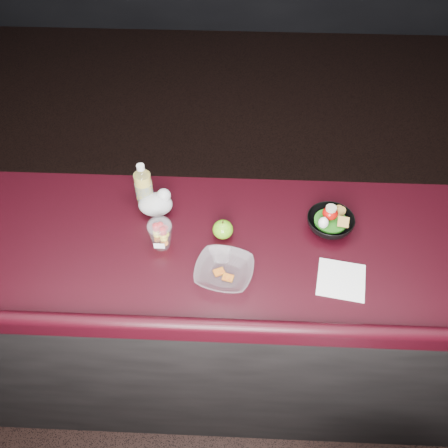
{
  "coord_description": "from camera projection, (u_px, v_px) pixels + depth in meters",
  "views": [
    {
      "loc": [
        0.07,
        -0.87,
        2.4
      ],
      "look_at": [
        0.02,
        0.33,
        1.1
      ],
      "focal_mm": 40.0,
      "sensor_mm": 36.0,
      "label": 1
    }
  ],
  "objects": [
    {
      "name": "counter",
      "position": [
        219.0,
        319.0,
        2.19
      ],
      "size": [
        4.06,
        0.71,
        1.02
      ],
      "color": "black",
      "rests_on": "ground"
    },
    {
      "name": "lemonade_bottle",
      "position": [
        144.0,
        189.0,
        1.89
      ],
      "size": [
        0.07,
        0.07,
        0.2
      ],
      "color": "gold",
      "rests_on": "counter"
    },
    {
      "name": "snack_bowl",
      "position": [
        330.0,
        222.0,
        1.84
      ],
      "size": [
        0.21,
        0.21,
        0.1
      ],
      "rotation": [
        0.0,
        0.0,
        0.21
      ],
      "color": "black",
      "rests_on": "counter"
    },
    {
      "name": "plastic_bag",
      "position": [
        157.0,
        203.0,
        1.89
      ],
      "size": [
        0.13,
        0.11,
        0.1
      ],
      "color": "silver",
      "rests_on": "counter"
    },
    {
      "name": "takeout_bowl",
      "position": [
        224.0,
        272.0,
        1.7
      ],
      "size": [
        0.23,
        0.23,
        0.05
      ],
      "rotation": [
        0.0,
        0.0,
        -0.2
      ],
      "color": "silver",
      "rests_on": "counter"
    },
    {
      "name": "paper_napkin",
      "position": [
        341.0,
        280.0,
        1.7
      ],
      "size": [
        0.18,
        0.18,
        0.0
      ],
      "primitive_type": "cube",
      "rotation": [
        0.0,
        0.0,
        -0.17
      ],
      "color": "white",
      "rests_on": "counter"
    },
    {
      "name": "fruit_cup",
      "position": [
        160.0,
        233.0,
        1.76
      ],
      "size": [
        0.09,
        0.09,
        0.13
      ],
      "color": "white",
      "rests_on": "counter"
    },
    {
      "name": "ground",
      "position": [
        217.0,
        431.0,
        2.36
      ],
      "size": [
        8.0,
        8.0,
        0.0
      ],
      "primitive_type": "plane",
      "color": "black",
      "rests_on": "ground"
    },
    {
      "name": "room_shell",
      "position": [
        208.0,
        99.0,
        1.01
      ],
      "size": [
        8.0,
        8.0,
        8.0
      ],
      "color": "black",
      "rests_on": "ground"
    },
    {
      "name": "green_apple",
      "position": [
        223.0,
        229.0,
        1.81
      ],
      "size": [
        0.08,
        0.08,
        0.08
      ],
      "color": "#3C8B10",
      "rests_on": "counter"
    }
  ]
}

